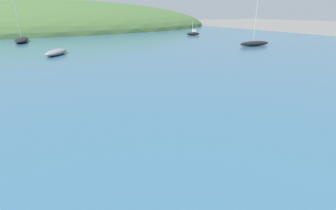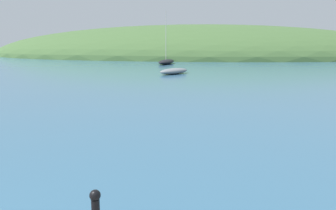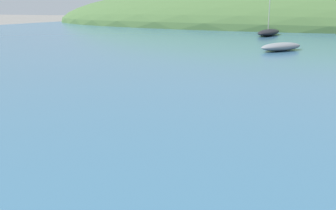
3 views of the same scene
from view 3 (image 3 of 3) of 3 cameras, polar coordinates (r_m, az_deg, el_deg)
The scene contains 4 objects.
water at distance 30.96m, azimuth 16.01°, elevation 8.72°, with size 80.00×60.00×0.10m, color #386684.
far_hillside at distance 64.58m, azimuth 19.44°, elevation 11.01°, with size 83.69×46.03×12.28m.
boat_white_sailboat at distance 37.38m, azimuth 14.40°, elevation 10.21°, with size 1.99×5.31×6.26m.
boat_far_left at distance 24.70m, azimuth 16.09°, elevation 8.13°, with size 2.73×3.35×0.48m.
Camera 3 is at (3.30, 1.33, 2.72)m, focal length 42.00 mm.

